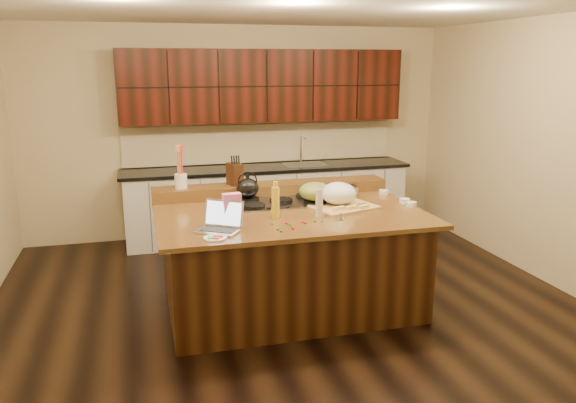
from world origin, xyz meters
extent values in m
cube|color=black|center=(0.00, 0.00, -0.01)|extent=(5.50, 5.00, 0.01)
cube|color=silver|center=(0.00, 0.00, 2.71)|extent=(5.50, 5.00, 0.01)
cube|color=#C6B58A|center=(0.00, 2.50, 1.35)|extent=(5.50, 0.01, 2.70)
cube|color=#C6B58A|center=(0.00, -2.50, 1.35)|extent=(5.50, 0.01, 2.70)
cube|color=#C6B58A|center=(2.75, 0.00, 1.35)|extent=(0.01, 5.00, 2.70)
cube|color=black|center=(0.00, 0.00, 0.44)|extent=(2.22, 1.42, 0.88)
cube|color=black|center=(0.00, 0.00, 0.90)|extent=(2.40, 1.60, 0.04)
cube|color=black|center=(0.00, 0.70, 0.98)|extent=(2.40, 0.30, 0.12)
cube|color=gray|center=(0.00, 0.30, 0.93)|extent=(0.92, 0.52, 0.02)
cylinder|color=black|center=(-0.30, 0.43, 0.95)|extent=(0.22, 0.22, 0.03)
cylinder|color=black|center=(0.30, 0.43, 0.95)|extent=(0.22, 0.22, 0.03)
cylinder|color=black|center=(-0.30, 0.17, 0.95)|extent=(0.22, 0.22, 0.03)
cylinder|color=black|center=(0.30, 0.17, 0.95)|extent=(0.22, 0.22, 0.03)
cylinder|color=black|center=(0.00, 0.30, 0.95)|extent=(0.22, 0.22, 0.03)
cube|color=silver|center=(0.30, 2.17, 0.45)|extent=(3.60, 0.62, 0.90)
cube|color=black|center=(0.30, 2.17, 0.92)|extent=(3.70, 0.66, 0.04)
cube|color=gray|center=(0.80, 2.17, 0.94)|extent=(0.55, 0.42, 0.01)
cylinder|color=gray|center=(0.80, 2.35, 1.12)|extent=(0.02, 0.02, 0.36)
cube|color=black|center=(0.30, 2.32, 1.95)|extent=(3.60, 0.34, 0.90)
cube|color=#C6B58A|center=(0.30, 2.48, 1.20)|extent=(3.60, 0.03, 0.50)
ellipsoid|color=black|center=(-0.30, 0.43, 1.06)|extent=(0.29, 0.29, 0.19)
ellipsoid|color=olive|center=(0.30, 0.17, 1.05)|extent=(0.33, 0.33, 0.17)
cube|color=#B7B7BC|center=(-0.72, -0.47, 0.93)|extent=(0.40, 0.37, 0.02)
cube|color=black|center=(-0.72, -0.47, 0.94)|extent=(0.31, 0.27, 0.00)
cube|color=#B7B7BC|center=(-0.65, -0.37, 1.05)|extent=(0.32, 0.24, 0.21)
cube|color=silver|center=(-0.66, -0.38, 1.05)|extent=(0.28, 0.21, 0.18)
cylinder|color=yellow|center=(-0.17, -0.18, 1.06)|extent=(0.09, 0.09, 0.27)
cylinder|color=silver|center=(0.20, -0.24, 1.04)|extent=(0.07, 0.07, 0.25)
cube|color=tan|center=(0.51, -0.04, 0.93)|extent=(0.67, 0.56, 0.03)
ellipsoid|color=white|center=(0.49, 0.04, 1.05)|extent=(0.33, 0.33, 0.21)
cube|color=#EDD872|center=(0.40, -0.18, 0.96)|extent=(0.13, 0.03, 0.03)
cube|color=#EDD872|center=(0.53, -0.18, 0.96)|extent=(0.13, 0.03, 0.03)
cube|color=#EDD872|center=(0.65, -0.18, 0.96)|extent=(0.13, 0.03, 0.03)
cylinder|color=gray|center=(0.63, -0.06, 0.95)|extent=(0.22, 0.09, 0.01)
cylinder|color=white|center=(1.15, -0.13, 0.94)|extent=(0.11, 0.11, 0.04)
cylinder|color=white|center=(1.15, 0.00, 0.94)|extent=(0.10, 0.10, 0.04)
cylinder|color=white|center=(1.11, 0.40, 0.94)|extent=(0.11, 0.11, 0.04)
cylinder|color=#996B3F|center=(0.72, 0.43, 0.97)|extent=(0.32, 0.32, 0.09)
cone|color=silver|center=(0.34, -0.40, 0.96)|extent=(0.10, 0.10, 0.07)
cube|color=pink|center=(-0.58, -0.34, 1.06)|extent=(0.16, 0.10, 0.28)
cylinder|color=white|center=(-0.77, -0.64, 0.93)|extent=(0.19, 0.19, 0.01)
cube|color=gold|center=(-0.61, 0.06, 0.98)|extent=(0.10, 0.07, 0.12)
cylinder|color=white|center=(-0.91, 0.70, 1.11)|extent=(0.14, 0.14, 0.14)
cube|color=black|center=(-0.38, 0.70, 1.15)|extent=(0.16, 0.20, 0.22)
ellipsoid|color=red|center=(-0.13, -0.40, 0.93)|extent=(0.02, 0.02, 0.02)
ellipsoid|color=#198C26|center=(0.12, -0.40, 0.93)|extent=(0.02, 0.02, 0.02)
ellipsoid|color=red|center=(0.01, -0.41, 0.93)|extent=(0.02, 0.02, 0.02)
ellipsoid|color=#198C26|center=(-0.25, -0.38, 0.93)|extent=(0.02, 0.02, 0.02)
ellipsoid|color=red|center=(0.02, -0.44, 0.93)|extent=(0.02, 0.02, 0.02)
ellipsoid|color=#198C26|center=(-0.12, -0.44, 0.93)|extent=(0.02, 0.02, 0.02)
ellipsoid|color=red|center=(-0.23, -0.59, 0.93)|extent=(0.02, 0.02, 0.02)
ellipsoid|color=#198C26|center=(-0.25, -0.54, 0.93)|extent=(0.02, 0.02, 0.02)
ellipsoid|color=red|center=(-0.12, -0.57, 0.93)|extent=(0.02, 0.02, 0.02)
ellipsoid|color=#198C26|center=(-0.24, -0.61, 0.93)|extent=(0.02, 0.02, 0.02)
ellipsoid|color=red|center=(-0.12, -0.54, 0.93)|extent=(0.02, 0.02, 0.02)
ellipsoid|color=#198C26|center=(0.18, -0.40, 0.93)|extent=(0.02, 0.02, 0.02)
camera|label=1|loc=(-1.30, -4.75, 2.23)|focal=35.00mm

